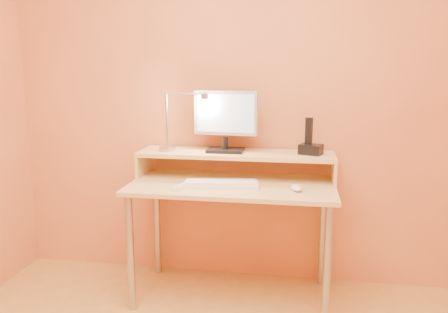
% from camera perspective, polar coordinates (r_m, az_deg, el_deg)
% --- Properties ---
extents(wall_back, '(3.00, 0.04, 2.50)m').
position_cam_1_polar(wall_back, '(2.89, 2.02, 8.44)').
color(wall_back, '#E4914E').
rests_on(wall_back, floor).
extents(desk_leg_fl, '(0.04, 0.04, 0.69)m').
position_cam_1_polar(desk_leg_fl, '(2.68, -11.79, -11.94)').
color(desk_leg_fl, '#A8A9AF').
rests_on(desk_leg_fl, floor).
extents(desk_leg_fr, '(0.04, 0.04, 0.69)m').
position_cam_1_polar(desk_leg_fr, '(2.52, 12.98, -13.50)').
color(desk_leg_fr, '#A8A9AF').
rests_on(desk_leg_fr, floor).
extents(desk_leg_bl, '(0.04, 0.04, 0.69)m').
position_cam_1_polar(desk_leg_bl, '(3.12, -8.47, -8.45)').
color(desk_leg_bl, '#A8A9AF').
rests_on(desk_leg_bl, floor).
extents(desk_leg_br, '(0.04, 0.04, 0.69)m').
position_cam_1_polar(desk_leg_br, '(2.98, 12.40, -9.51)').
color(desk_leg_br, '#A8A9AF').
rests_on(desk_leg_br, floor).
extents(desk_lower, '(1.20, 0.60, 0.02)m').
position_cam_1_polar(desk_lower, '(2.65, 1.05, -3.67)').
color(desk_lower, '#ECBD71').
rests_on(desk_lower, floor).
extents(shelf_riser_left, '(0.02, 0.30, 0.14)m').
position_cam_1_polar(shelf_riser_left, '(2.92, -10.08, -0.87)').
color(shelf_riser_left, '#ECBD71').
rests_on(shelf_riser_left, desk_lower).
extents(shelf_riser_right, '(0.02, 0.30, 0.14)m').
position_cam_1_polar(shelf_riser_right, '(2.76, 13.74, -1.69)').
color(shelf_riser_right, '#ECBD71').
rests_on(shelf_riser_right, desk_lower).
extents(desk_shelf, '(1.20, 0.30, 0.02)m').
position_cam_1_polar(desk_shelf, '(2.76, 1.51, 0.33)').
color(desk_shelf, '#ECBD71').
rests_on(desk_shelf, desk_lower).
extents(monitor_foot, '(0.22, 0.16, 0.02)m').
position_cam_1_polar(monitor_foot, '(2.77, 0.18, 0.80)').
color(monitor_foot, black).
rests_on(monitor_foot, desk_shelf).
extents(monitor_neck, '(0.04, 0.04, 0.07)m').
position_cam_1_polar(monitor_neck, '(2.76, 0.18, 1.70)').
color(monitor_neck, black).
rests_on(monitor_neck, monitor_foot).
extents(monitor_panel, '(0.40, 0.08, 0.27)m').
position_cam_1_polar(monitor_panel, '(2.75, 0.22, 5.55)').
color(monitor_panel, '#B6B6B7').
rests_on(monitor_panel, monitor_neck).
extents(monitor_back, '(0.35, 0.05, 0.23)m').
position_cam_1_polar(monitor_back, '(2.77, 0.29, 5.59)').
color(monitor_back, black).
rests_on(monitor_back, monitor_panel).
extents(monitor_screen, '(0.36, 0.05, 0.23)m').
position_cam_1_polar(monitor_screen, '(2.73, 0.15, 5.51)').
color(monitor_screen, silver).
rests_on(monitor_screen, monitor_panel).
extents(lamp_base, '(0.10, 0.10, 0.02)m').
position_cam_1_polar(lamp_base, '(2.82, -7.19, 0.97)').
color(lamp_base, '#A8A9AF').
rests_on(lamp_base, desk_shelf).
extents(lamp_post, '(0.01, 0.01, 0.33)m').
position_cam_1_polar(lamp_post, '(2.79, -7.28, 4.56)').
color(lamp_post, '#A8A9AF').
rests_on(lamp_post, lamp_base).
extents(lamp_arm, '(0.24, 0.01, 0.01)m').
position_cam_1_polar(lamp_arm, '(2.75, -4.94, 7.95)').
color(lamp_arm, '#A8A9AF').
rests_on(lamp_arm, lamp_post).
extents(lamp_head, '(0.04, 0.04, 0.03)m').
position_cam_1_polar(lamp_head, '(2.72, -2.46, 7.64)').
color(lamp_head, '#A8A9AF').
rests_on(lamp_head, lamp_arm).
extents(lamp_bulb, '(0.03, 0.03, 0.00)m').
position_cam_1_polar(lamp_bulb, '(2.72, -2.46, 7.30)').
color(lamp_bulb, '#FFEAC6').
rests_on(lamp_bulb, lamp_head).
extents(phone_dock, '(0.16, 0.14, 0.06)m').
position_cam_1_polar(phone_dock, '(2.73, 10.95, 0.90)').
color(phone_dock, black).
rests_on(phone_dock, desk_shelf).
extents(phone_handset, '(0.05, 0.04, 0.16)m').
position_cam_1_polar(phone_handset, '(2.71, 10.72, 3.20)').
color(phone_handset, black).
rests_on(phone_handset, phone_dock).
extents(phone_led, '(0.01, 0.00, 0.04)m').
position_cam_1_polar(phone_led, '(2.68, 11.94, 0.68)').
color(phone_led, '#3589FF').
rests_on(phone_led, phone_dock).
extents(keyboard, '(0.44, 0.19, 0.02)m').
position_cam_1_polar(keyboard, '(2.58, -0.36, -3.57)').
color(keyboard, white).
rests_on(keyboard, desk_lower).
extents(mouse, '(0.08, 0.12, 0.04)m').
position_cam_1_polar(mouse, '(2.52, 9.18, -3.93)').
color(mouse, white).
rests_on(mouse, desk_lower).
extents(remote_control, '(0.10, 0.18, 0.02)m').
position_cam_1_polar(remote_control, '(2.56, -5.23, -3.80)').
color(remote_control, white).
rests_on(remote_control, desk_lower).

